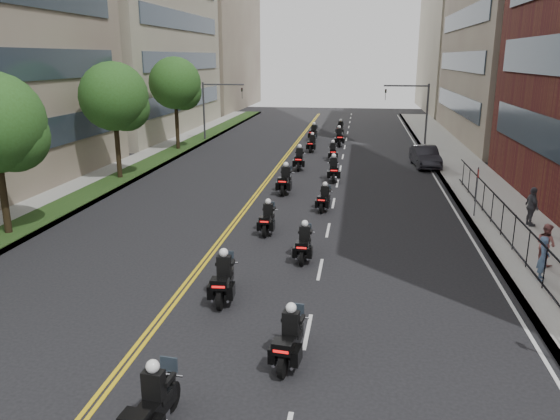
{
  "coord_description": "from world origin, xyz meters",
  "views": [
    {
      "loc": [
        4.51,
        -9.66,
        7.9
      ],
      "look_at": [
        1.16,
        13.25,
        1.4
      ],
      "focal_mm": 35.0,
      "sensor_mm": 36.0,
      "label": 1
    }
  ],
  "objects_px": {
    "motorcycle_8": "(299,160)",
    "pedestrian_c": "(532,207)",
    "motorcycle_4": "(268,220)",
    "parked_sedan": "(425,157)",
    "motorcycle_0": "(152,408)",
    "pedestrian_a": "(543,258)",
    "motorcycle_3": "(304,244)",
    "motorcycle_10": "(312,144)",
    "motorcycle_12": "(314,133)",
    "motorcycle_11": "(339,138)",
    "motorcycle_6": "(285,181)",
    "motorcycle_2": "(224,280)",
    "motorcycle_1": "(290,340)",
    "motorcycle_5": "(324,199)",
    "motorcycle_7": "(333,170)",
    "pedestrian_b": "(546,244)",
    "motorcycle_9": "(333,152)",
    "motorcycle_13": "(340,129)"
  },
  "relations": [
    {
      "from": "motorcycle_0",
      "to": "motorcycle_11",
      "type": "height_order",
      "value": "motorcycle_11"
    },
    {
      "from": "motorcycle_0",
      "to": "pedestrian_a",
      "type": "distance_m",
      "value": 14.71
    },
    {
      "from": "motorcycle_7",
      "to": "motorcycle_8",
      "type": "relative_size",
      "value": 0.99
    },
    {
      "from": "parked_sedan",
      "to": "pedestrian_a",
      "type": "xyz_separation_m",
      "value": [
        1.8,
        -21.76,
        0.19
      ]
    },
    {
      "from": "motorcycle_3",
      "to": "motorcycle_4",
      "type": "bearing_deg",
      "value": 123.49
    },
    {
      "from": "motorcycle_10",
      "to": "motorcycle_12",
      "type": "height_order",
      "value": "motorcycle_12"
    },
    {
      "from": "motorcycle_2",
      "to": "pedestrian_a",
      "type": "distance_m",
      "value": 11.42
    },
    {
      "from": "motorcycle_3",
      "to": "motorcycle_8",
      "type": "distance_m",
      "value": 18.38
    },
    {
      "from": "motorcycle_7",
      "to": "motorcycle_2",
      "type": "bearing_deg",
      "value": -102.48
    },
    {
      "from": "parked_sedan",
      "to": "pedestrian_a",
      "type": "height_order",
      "value": "pedestrian_a"
    },
    {
      "from": "parked_sedan",
      "to": "motorcycle_12",
      "type": "bearing_deg",
      "value": 122.36
    },
    {
      "from": "motorcycle_3",
      "to": "motorcycle_10",
      "type": "distance_m",
      "value": 26.22
    },
    {
      "from": "motorcycle_4",
      "to": "motorcycle_8",
      "type": "height_order",
      "value": "motorcycle_8"
    },
    {
      "from": "motorcycle_0",
      "to": "motorcycle_10",
      "type": "height_order",
      "value": "motorcycle_0"
    },
    {
      "from": "motorcycle_1",
      "to": "motorcycle_5",
      "type": "bearing_deg",
      "value": 97.04
    },
    {
      "from": "motorcycle_5",
      "to": "pedestrian_a",
      "type": "bearing_deg",
      "value": -38.35
    },
    {
      "from": "motorcycle_0",
      "to": "motorcycle_4",
      "type": "bearing_deg",
      "value": 95.24
    },
    {
      "from": "motorcycle_4",
      "to": "motorcycle_9",
      "type": "bearing_deg",
      "value": 84.83
    },
    {
      "from": "motorcycle_11",
      "to": "pedestrian_c",
      "type": "distance_m",
      "value": 25.99
    },
    {
      "from": "motorcycle_10",
      "to": "parked_sedan",
      "type": "height_order",
      "value": "motorcycle_10"
    },
    {
      "from": "motorcycle_13",
      "to": "pedestrian_a",
      "type": "xyz_separation_m",
      "value": [
        8.71,
        -37.72,
        0.28
      ]
    },
    {
      "from": "motorcycle_8",
      "to": "motorcycle_13",
      "type": "xyz_separation_m",
      "value": [
        2.25,
        18.33,
        -0.04
      ]
    },
    {
      "from": "motorcycle_7",
      "to": "parked_sedan",
      "type": "xyz_separation_m",
      "value": [
        6.51,
        5.84,
        0.06
      ]
    },
    {
      "from": "motorcycle_8",
      "to": "pedestrian_c",
      "type": "height_order",
      "value": "pedestrian_c"
    },
    {
      "from": "motorcycle_2",
      "to": "motorcycle_3",
      "type": "height_order",
      "value": "motorcycle_2"
    },
    {
      "from": "motorcycle_8",
      "to": "pedestrian_a",
      "type": "distance_m",
      "value": 22.27
    },
    {
      "from": "motorcycle_9",
      "to": "parked_sedan",
      "type": "xyz_separation_m",
      "value": [
        6.95,
        -1.7,
        0.14
      ]
    },
    {
      "from": "motorcycle_7",
      "to": "pedestrian_c",
      "type": "height_order",
      "value": "pedestrian_c"
    },
    {
      "from": "motorcycle_0",
      "to": "pedestrian_c",
      "type": "distance_m",
      "value": 20.83
    },
    {
      "from": "motorcycle_4",
      "to": "motorcycle_9",
      "type": "height_order",
      "value": "motorcycle_4"
    },
    {
      "from": "motorcycle_8",
      "to": "pedestrian_c",
      "type": "xyz_separation_m",
      "value": [
        12.47,
        -12.56,
        0.36
      ]
    },
    {
      "from": "motorcycle_11",
      "to": "parked_sedan",
      "type": "xyz_separation_m",
      "value": [
        6.76,
        -9.02,
        0.03
      ]
    },
    {
      "from": "motorcycle_8",
      "to": "motorcycle_12",
      "type": "xyz_separation_m",
      "value": [
        -0.23,
        14.68,
        -0.03
      ]
    },
    {
      "from": "motorcycle_10",
      "to": "pedestrian_a",
      "type": "relative_size",
      "value": 1.4
    },
    {
      "from": "motorcycle_11",
      "to": "pedestrian_c",
      "type": "bearing_deg",
      "value": -73.47
    },
    {
      "from": "motorcycle_1",
      "to": "motorcycle_6",
      "type": "relative_size",
      "value": 0.89
    },
    {
      "from": "motorcycle_0",
      "to": "motorcycle_10",
      "type": "distance_m",
      "value": 37.23
    },
    {
      "from": "motorcycle_11",
      "to": "motorcycle_10",
      "type": "bearing_deg",
      "value": -128.21
    },
    {
      "from": "motorcycle_6",
      "to": "pedestrian_a",
      "type": "relative_size",
      "value": 1.57
    },
    {
      "from": "motorcycle_6",
      "to": "motorcycle_7",
      "type": "distance_m",
      "value": 4.66
    },
    {
      "from": "motorcycle_11",
      "to": "motorcycle_13",
      "type": "distance_m",
      "value": 6.94
    },
    {
      "from": "parked_sedan",
      "to": "pedestrian_c",
      "type": "bearing_deg",
      "value": -82.53
    },
    {
      "from": "motorcycle_4",
      "to": "parked_sedan",
      "type": "height_order",
      "value": "motorcycle_4"
    },
    {
      "from": "motorcycle_13",
      "to": "motorcycle_4",
      "type": "bearing_deg",
      "value": -88.72
    },
    {
      "from": "motorcycle_11",
      "to": "pedestrian_a",
      "type": "height_order",
      "value": "motorcycle_11"
    },
    {
      "from": "motorcycle_5",
      "to": "motorcycle_9",
      "type": "bearing_deg",
      "value": 98.68
    },
    {
      "from": "pedestrian_a",
      "to": "motorcycle_4",
      "type": "bearing_deg",
      "value": 90.01
    },
    {
      "from": "motorcycle_11",
      "to": "pedestrian_b",
      "type": "height_order",
      "value": "motorcycle_11"
    },
    {
      "from": "motorcycle_6",
      "to": "motorcycle_2",
      "type": "bearing_deg",
      "value": -87.78
    },
    {
      "from": "motorcycle_9",
      "to": "pedestrian_b",
      "type": "relative_size",
      "value": 1.32
    }
  ]
}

